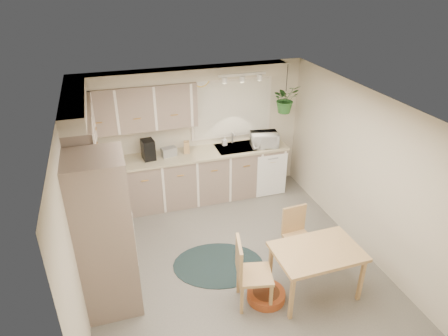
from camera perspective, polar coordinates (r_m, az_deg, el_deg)
The scene contains 35 objects.
floor at distance 6.09m, azimuth 0.83°, elevation -12.80°, with size 4.20×4.20×0.00m, color slate.
ceiling at distance 4.90m, azimuth 1.03°, elevation 9.20°, with size 4.20×4.20×0.00m, color silver.
wall_back at distance 7.22m, azimuth -4.32°, elevation 5.07°, with size 4.00×0.04×2.40m, color beige.
wall_front at distance 3.87m, azimuth 11.20°, elevation -18.12°, with size 4.00×0.04×2.40m, color beige.
wall_left at distance 5.22m, azimuth -20.57°, elevation -6.14°, with size 0.04×4.20×2.40m, color beige.
wall_right at distance 6.25m, azimuth 18.63°, elevation -0.08°, with size 0.04×4.20×2.40m, color beige.
base_cab_left at distance 6.33m, azimuth -16.62°, elevation -7.25°, with size 0.60×1.85×0.90m, color #7D6B5E.
base_cab_back at distance 7.24m, azimuth -5.09°, elevation -1.49°, with size 3.60×0.60×0.90m, color #7D6B5E.
counter_left at distance 6.09m, azimuth -17.11°, elevation -3.58°, with size 0.64×1.89×0.04m, color #C8BB92.
counter_back at distance 7.01m, azimuth -5.23°, elevation 1.84°, with size 3.64×0.64×0.04m, color #C8BB92.
oven_stack at distance 4.96m, azimuth -16.61°, elevation -9.40°, with size 0.65×0.65×2.10m, color #7D6B5E.
wall_oven_face at distance 4.96m, azimuth -12.90°, elevation -8.89°, with size 0.02×0.56×0.58m, color white.
upper_cab_left at distance 5.82m, azimuth -19.68°, elevation 4.53°, with size 0.35×2.00×0.75m, color #7D6B5E.
upper_cab_back at distance 6.70m, azimuth -12.58°, elevation 8.40°, with size 2.00×0.35×0.75m, color #7D6B5E.
soffit_left at distance 5.67m, azimuth -20.68°, elevation 8.92°, with size 0.30×2.00×0.20m, color beige.
soffit_back at distance 6.69m, azimuth -6.05°, elevation 13.14°, with size 3.60×0.30×0.20m, color beige.
cooktop at distance 5.58m, azimuth -16.82°, elevation -6.26°, with size 0.52×0.58×0.02m, color white.
range_hood at distance 5.35m, azimuth -17.68°, elevation -2.22°, with size 0.40×0.60×0.14m, color white.
window_blinds at distance 7.23m, azimuth 1.09°, elevation 8.56°, with size 1.40×0.02×1.00m, color white.
window_frame at distance 7.23m, azimuth 1.06°, elevation 8.58°, with size 1.50×0.02×1.10m, color silver.
sink at distance 7.25m, azimuth 1.71°, elevation 2.65°, with size 0.70×0.48×0.10m, color #9FA2A7.
dishwasher_front at distance 7.41m, azimuth 6.84°, elevation -1.08°, with size 0.58×0.01×0.83m, color white.
track_light_bar at distance 6.55m, azimuth 2.62°, elevation 13.21°, with size 0.80×0.04×0.04m, color white.
wall_clock at distance 6.91m, azimuth -3.31°, elevation 12.66°, with size 0.30×0.30×0.03m, color gold.
dining_table at distance 5.49m, azimuth 12.85°, elevation -14.20°, with size 1.10×0.74×0.69m, color tan.
chair_left at distance 5.16m, azimuth 4.42°, elevation -14.73°, with size 0.45×0.45×0.95m, color tan.
chair_back at distance 5.89m, azimuth 10.66°, elevation -9.71°, with size 0.39×0.39×0.84m, color tan.
braided_rug at distance 5.98m, azimuth -0.81°, elevation -13.64°, with size 1.32×0.99×0.01m, color black.
pet_bed at distance 5.49m, azimuth 6.01°, elevation -17.60°, with size 0.50×0.50×0.12m, color #A63B21.
microwave at distance 7.25m, azimuth 5.78°, elevation 4.27°, with size 0.48×0.27×0.32m, color white.
soap_bottle at distance 7.30m, azimuth 0.07°, elevation 3.52°, with size 0.08×0.17×0.08m, color white.
hanging_plant at distance 7.17m, azimuth 8.74°, elevation 9.31°, with size 0.45×0.50×0.39m, color #295F26.
coffee_maker at distance 6.85m, azimuth -10.77°, elevation 2.60°, with size 0.20×0.24×0.35m, color black.
toaster at distance 6.95m, azimuth -7.88°, elevation 2.31°, with size 0.25×0.14×0.15m, color #9FA2A7.
knife_block at distance 7.01m, azimuth -5.35°, elevation 2.98°, with size 0.10×0.10×0.21m, color tan.
Camera 1 is at (-1.47, -4.42, 3.93)m, focal length 32.00 mm.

